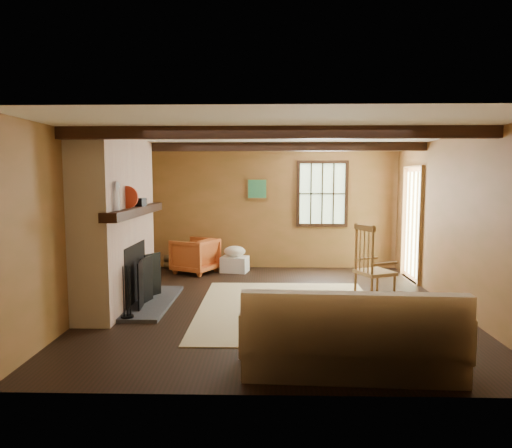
{
  "coord_description": "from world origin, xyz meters",
  "views": [
    {
      "loc": [
        -0.1,
        -6.42,
        1.82
      ],
      "look_at": [
        -0.27,
        0.4,
        1.13
      ],
      "focal_mm": 32.0,
      "sensor_mm": 36.0,
      "label": 1
    }
  ],
  "objects_px": {
    "sofa": "(350,339)",
    "laundry_basket": "(235,264)",
    "fireplace": "(118,228)",
    "rocking_chair": "(373,270)",
    "armchair": "(195,256)"
  },
  "relations": [
    {
      "from": "sofa",
      "to": "laundry_basket",
      "type": "xyz_separation_m",
      "value": [
        -1.42,
        4.47,
        -0.14
      ]
    },
    {
      "from": "fireplace",
      "to": "laundry_basket",
      "type": "bearing_deg",
      "value": 56.68
    },
    {
      "from": "rocking_chair",
      "to": "sofa",
      "type": "distance_m",
      "value": 2.47
    },
    {
      "from": "rocking_chair",
      "to": "armchair",
      "type": "relative_size",
      "value": 1.57
    },
    {
      "from": "fireplace",
      "to": "sofa",
      "type": "bearing_deg",
      "value": -36.88
    },
    {
      "from": "fireplace",
      "to": "armchair",
      "type": "xyz_separation_m",
      "value": [
        0.75,
        2.17,
        -0.77
      ]
    },
    {
      "from": "armchair",
      "to": "sofa",
      "type": "bearing_deg",
      "value": 53.5
    },
    {
      "from": "rocking_chair",
      "to": "armchair",
      "type": "xyz_separation_m",
      "value": [
        -2.92,
        2.01,
        -0.15
      ]
    },
    {
      "from": "laundry_basket",
      "to": "armchair",
      "type": "xyz_separation_m",
      "value": [
        -0.75,
        -0.11,
        0.19
      ]
    },
    {
      "from": "sofa",
      "to": "armchair",
      "type": "relative_size",
      "value": 2.82
    },
    {
      "from": "fireplace",
      "to": "laundry_basket",
      "type": "xyz_separation_m",
      "value": [
        1.5,
        2.28,
        -0.95
      ]
    },
    {
      "from": "sofa",
      "to": "fireplace",
      "type": "bearing_deg",
      "value": 146.0
    },
    {
      "from": "sofa",
      "to": "armchair",
      "type": "distance_m",
      "value": 4.87
    },
    {
      "from": "fireplace",
      "to": "laundry_basket",
      "type": "height_order",
      "value": "fireplace"
    },
    {
      "from": "sofa",
      "to": "rocking_chair",
      "type": "bearing_deg",
      "value": 75.25
    }
  ]
}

